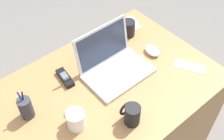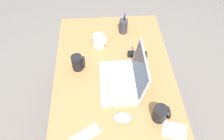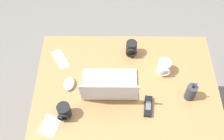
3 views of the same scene
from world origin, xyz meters
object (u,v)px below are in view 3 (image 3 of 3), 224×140
(coffee_mug_spare, at_px, (164,67))
(pen_holder, at_px, (191,92))
(computer_mouse, at_px, (69,84))
(coffee_mug_white, at_px, (64,112))
(laptop, at_px, (109,87))
(coffee_mug_tall, at_px, (131,49))
(cordless_phone, at_px, (148,106))

(coffee_mug_spare, relative_size, pen_holder, 0.55)
(coffee_mug_spare, bearing_deg, computer_mouse, 10.31)
(coffee_mug_white, relative_size, coffee_mug_spare, 1.04)
(laptop, relative_size, coffee_mug_tall, 3.17)
(laptop, bearing_deg, computer_mouse, -8.49)
(computer_mouse, distance_m, pen_holder, 0.74)
(coffee_mug_white, xyz_separation_m, coffee_mug_tall, (-0.40, -0.46, 0.01))
(coffee_mug_white, bearing_deg, cordless_phone, -173.46)
(laptop, bearing_deg, coffee_mug_tall, -116.12)
(laptop, bearing_deg, pen_holder, 175.10)
(laptop, height_order, computer_mouse, laptop)
(coffee_mug_spare, bearing_deg, pen_holder, 126.57)
(coffee_mug_white, xyz_separation_m, cordless_phone, (-0.49, -0.06, -0.04))
(computer_mouse, relative_size, pen_holder, 0.58)
(laptop, xyz_separation_m, coffee_mug_white, (0.26, 0.17, 0.00))
(computer_mouse, bearing_deg, coffee_mug_spare, -162.44)
(pen_holder, bearing_deg, coffee_mug_spare, -53.43)
(coffee_mug_spare, height_order, cordless_phone, coffee_mug_spare)
(coffee_mug_spare, distance_m, pen_holder, 0.23)
(computer_mouse, relative_size, cordless_phone, 0.72)
(coffee_mug_spare, relative_size, cordless_phone, 0.69)
(computer_mouse, xyz_separation_m, coffee_mug_spare, (-0.60, -0.11, 0.03))
(pen_holder, bearing_deg, coffee_mug_tall, -44.10)
(computer_mouse, xyz_separation_m, cordless_phone, (-0.48, 0.15, -0.01))
(pen_holder, bearing_deg, computer_mouse, -6.13)
(coffee_mug_white, relative_size, pen_holder, 0.57)
(cordless_phone, bearing_deg, computer_mouse, -17.51)
(laptop, distance_m, pen_holder, 0.49)
(pen_holder, bearing_deg, laptop, -4.90)
(coffee_mug_tall, xyz_separation_m, cordless_phone, (-0.09, 0.40, -0.04))
(computer_mouse, distance_m, coffee_mug_white, 0.21)
(cordless_phone, relative_size, pen_holder, 0.80)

